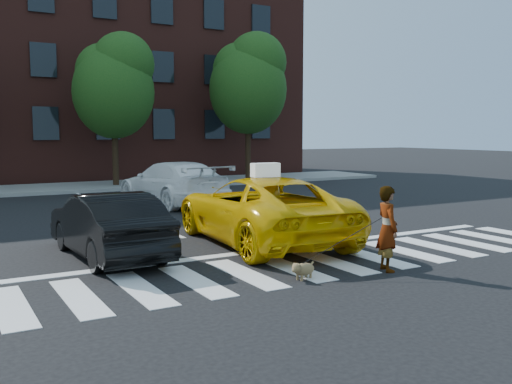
% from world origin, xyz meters
% --- Properties ---
extents(ground, '(120.00, 120.00, 0.00)m').
position_xyz_m(ground, '(0.00, 0.00, 0.00)').
color(ground, black).
rests_on(ground, ground).
extents(crosswalk, '(13.00, 2.40, 0.01)m').
position_xyz_m(crosswalk, '(0.00, 0.00, 0.01)').
color(crosswalk, silver).
rests_on(crosswalk, ground).
extents(stop_line, '(12.00, 0.30, 0.01)m').
position_xyz_m(stop_line, '(0.00, 1.60, 0.01)').
color(stop_line, silver).
rests_on(stop_line, ground).
extents(sidewalk_far, '(30.00, 4.00, 0.15)m').
position_xyz_m(sidewalk_far, '(0.00, 17.50, 0.07)').
color(sidewalk_far, slate).
rests_on(sidewalk_far, ground).
extents(building, '(26.00, 10.00, 12.00)m').
position_xyz_m(building, '(0.00, 25.00, 6.00)').
color(building, '#4E221C').
rests_on(building, ground).
extents(tree_mid, '(3.69, 3.69, 7.10)m').
position_xyz_m(tree_mid, '(0.53, 17.00, 4.85)').
color(tree_mid, black).
rests_on(tree_mid, ground).
extents(tree_right, '(4.00, 4.00, 7.70)m').
position_xyz_m(tree_right, '(7.53, 17.00, 5.26)').
color(tree_right, black).
rests_on(tree_right, ground).
extents(taxi, '(3.02, 5.83, 1.57)m').
position_xyz_m(taxi, '(-0.20, 2.50, 0.79)').
color(taxi, '#DCAA04').
rests_on(taxi, ground).
extents(black_sedan, '(1.62, 4.20, 1.36)m').
position_xyz_m(black_sedan, '(-3.79, 2.68, 0.68)').
color(black_sedan, black).
rests_on(black_sedan, ground).
extents(white_suv, '(2.78, 5.57, 1.55)m').
position_xyz_m(white_suv, '(0.55, 10.07, 0.78)').
color(white_suv, white).
rests_on(white_suv, ground).
extents(woman, '(0.55, 0.68, 1.61)m').
position_xyz_m(woman, '(0.44, -1.10, 0.81)').
color(woman, '#999999').
rests_on(woman, ground).
extents(dog, '(0.57, 0.32, 0.33)m').
position_xyz_m(dog, '(-1.31, -0.85, 0.19)').
color(dog, '#91714A').
rests_on(dog, ground).
extents(taxi_sign, '(0.67, 0.33, 0.32)m').
position_xyz_m(taxi_sign, '(-0.20, 2.30, 1.73)').
color(taxi_sign, white).
rests_on(taxi_sign, taxi).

